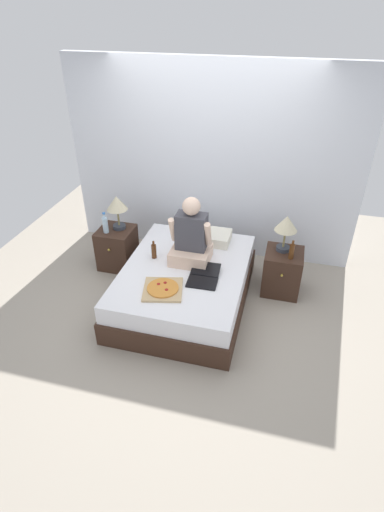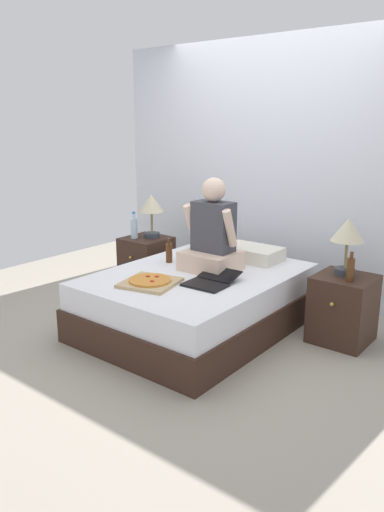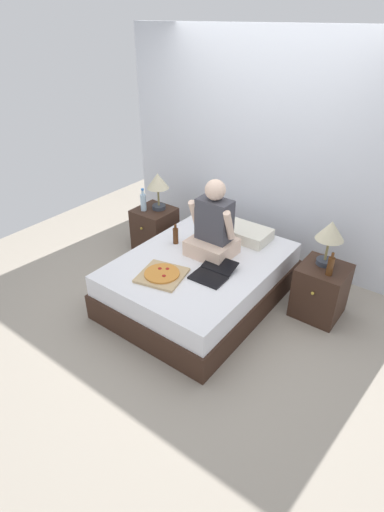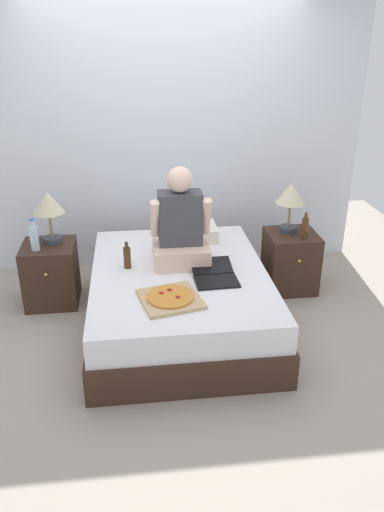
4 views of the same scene
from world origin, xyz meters
name	(u,v)px [view 3 (image 3 of 4)]	position (x,y,z in m)	size (l,w,h in m)	color
ground_plane	(200,298)	(0.00, 0.00, 0.00)	(5.78, 5.78, 0.00)	#9E9384
wall_back	(269,152)	(0.00, 1.28, 1.25)	(3.78, 0.12, 2.50)	silver
bed	(200,280)	(0.00, 0.00, 0.24)	(1.40, 1.85, 0.49)	#382319
nightstand_left	(155,229)	(-1.07, 0.51, 0.27)	(0.44, 0.47, 0.54)	#382319
lamp_on_left_nightstand	(158,183)	(-1.03, 0.56, 0.87)	(0.26, 0.26, 0.45)	#333842
water_bottle	(143,202)	(-1.15, 0.42, 0.65)	(0.07, 0.07, 0.28)	silver
nightstand_right	(320,291)	(1.07, 0.51, 0.27)	(0.44, 0.47, 0.54)	#382319
lamp_on_right_nightstand	(330,234)	(1.04, 0.56, 0.87)	(0.26, 0.26, 0.45)	#333842
beer_bottle	(330,266)	(1.14, 0.41, 0.64)	(0.06, 0.06, 0.23)	#512D14
pillow	(246,233)	(0.14, 0.64, 0.55)	(0.52, 0.34, 0.12)	silver
person_seated	(213,228)	(0.03, 0.17, 0.78)	(0.47, 0.40, 0.78)	beige
laptop	(212,273)	(0.25, -0.17, 0.51)	(0.33, 0.43, 0.07)	black
pizza_box	(162,275)	(-0.11, -0.46, 0.51)	(0.48, 0.48, 0.04)	tan
beer_bottle_on_bed	(176,235)	(-0.40, 0.10, 0.58)	(0.06, 0.06, 0.22)	#4C2811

